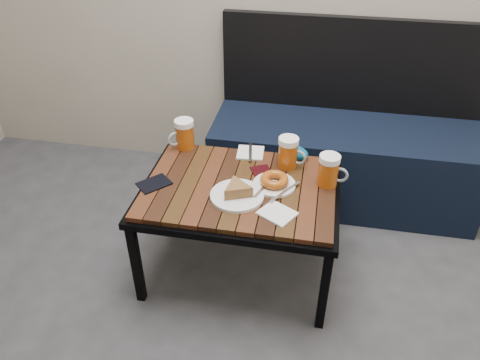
% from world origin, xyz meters
% --- Properties ---
extents(bench, '(1.40, 0.50, 0.95)m').
position_xyz_m(bench, '(0.29, 1.76, 0.27)').
color(bench, black).
rests_on(bench, ground).
extents(cafe_table, '(0.84, 0.62, 0.47)m').
position_xyz_m(cafe_table, '(-0.16, 1.10, 0.43)').
color(cafe_table, black).
rests_on(cafe_table, ground).
extents(beer_mug_left, '(0.13, 0.12, 0.14)m').
position_xyz_m(beer_mug_left, '(-0.48, 1.35, 0.54)').
color(beer_mug_left, '#AA4A0D').
rests_on(beer_mug_left, cafe_table).
extents(beer_mug_centre, '(0.14, 0.10, 0.14)m').
position_xyz_m(beer_mug_centre, '(0.02, 1.28, 0.54)').
color(beer_mug_centre, '#AA4A0D').
rests_on(beer_mug_centre, cafe_table).
extents(beer_mug_right, '(0.13, 0.09, 0.14)m').
position_xyz_m(beer_mug_right, '(0.20, 1.17, 0.54)').
color(beer_mug_right, '#AA4A0D').
rests_on(beer_mug_right, cafe_table).
extents(plate_pie, '(0.22, 0.22, 0.06)m').
position_xyz_m(plate_pie, '(-0.16, 1.01, 0.50)').
color(plate_pie, white).
rests_on(plate_pie, cafe_table).
extents(plate_bagel, '(0.20, 0.23, 0.05)m').
position_xyz_m(plate_bagel, '(-0.02, 1.12, 0.49)').
color(plate_bagel, white).
rests_on(plate_bagel, cafe_table).
extents(napkin_left, '(0.13, 0.16, 0.01)m').
position_xyz_m(napkin_left, '(-0.16, 1.36, 0.48)').
color(napkin_left, white).
rests_on(napkin_left, cafe_table).
extents(napkin_right, '(0.17, 0.16, 0.01)m').
position_xyz_m(napkin_right, '(0.02, 0.93, 0.48)').
color(napkin_right, white).
rests_on(napkin_right, cafe_table).
extents(passport_navy, '(0.16, 0.16, 0.01)m').
position_xyz_m(passport_navy, '(-0.52, 1.04, 0.48)').
color(passport_navy, black).
rests_on(passport_navy, cafe_table).
extents(passport_burgundy, '(0.13, 0.14, 0.01)m').
position_xyz_m(passport_burgundy, '(-0.08, 1.20, 0.47)').
color(passport_burgundy, black).
rests_on(passport_burgundy, cafe_table).
extents(knit_pouch, '(0.15, 0.12, 0.06)m').
position_xyz_m(knit_pouch, '(0.04, 1.36, 0.50)').
color(knit_pouch, '#054387').
rests_on(knit_pouch, cafe_table).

